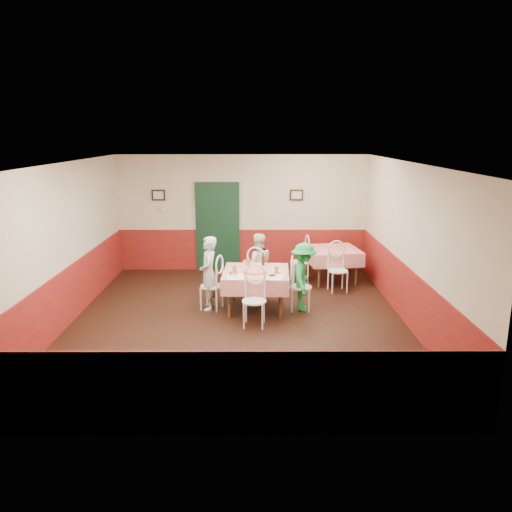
{
  "coord_description": "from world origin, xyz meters",
  "views": [
    {
      "loc": [
        0.29,
        -8.46,
        3.28
      ],
      "look_at": [
        0.32,
        0.6,
        1.05
      ],
      "focal_mm": 35.0,
      "sensor_mm": 36.0,
      "label": 1
    }
  ],
  "objects_px": {
    "chair_second_a": "(299,262)",
    "diner_far": "(258,264)",
    "chair_left": "(211,286)",
    "chair_far": "(258,274)",
    "glass_c": "(248,262)",
    "chair_near": "(254,301)",
    "beer_bottle": "(263,260)",
    "diner_right": "(304,277)",
    "chair_second_b": "(338,271)",
    "diner_left": "(209,273)",
    "second_table": "(332,265)",
    "pizza": "(255,271)",
    "glass_b": "(276,270)",
    "main_table": "(256,290)",
    "chair_right": "(301,287)",
    "glass_a": "(235,270)",
    "wallet": "(272,275)"
  },
  "relations": [
    {
      "from": "chair_near",
      "to": "chair_second_b",
      "type": "bearing_deg",
      "value": 54.0
    },
    {
      "from": "diner_far",
      "to": "main_table",
      "type": "bearing_deg",
      "value": 78.78
    },
    {
      "from": "main_table",
      "to": "chair_second_a",
      "type": "height_order",
      "value": "chair_second_a"
    },
    {
      "from": "chair_left",
      "to": "pizza",
      "type": "bearing_deg",
      "value": 99.31
    },
    {
      "from": "chair_right",
      "to": "glass_b",
      "type": "distance_m",
      "value": 0.64
    },
    {
      "from": "chair_left",
      "to": "chair_far",
      "type": "height_order",
      "value": "same"
    },
    {
      "from": "chair_near",
      "to": "chair_second_b",
      "type": "relative_size",
      "value": 1.0
    },
    {
      "from": "second_table",
      "to": "glass_c",
      "type": "bearing_deg",
      "value": -142.62
    },
    {
      "from": "main_table",
      "to": "chair_right",
      "type": "xyz_separation_m",
      "value": [
        0.85,
        -0.03,
        0.08
      ]
    },
    {
      "from": "chair_second_b",
      "to": "chair_right",
      "type": "bearing_deg",
      "value": -135.6
    },
    {
      "from": "chair_far",
      "to": "wallet",
      "type": "relative_size",
      "value": 8.18
    },
    {
      "from": "chair_second_a",
      "to": "glass_c",
      "type": "height_order",
      "value": "chair_second_a"
    },
    {
      "from": "main_table",
      "to": "glass_a",
      "type": "relative_size",
      "value": 7.79
    },
    {
      "from": "second_table",
      "to": "pizza",
      "type": "xyz_separation_m",
      "value": [
        -1.76,
        -1.94,
        0.4
      ]
    },
    {
      "from": "chair_second_b",
      "to": "diner_left",
      "type": "bearing_deg",
      "value": -165.59
    },
    {
      "from": "glass_a",
      "to": "glass_c",
      "type": "height_order",
      "value": "glass_a"
    },
    {
      "from": "glass_b",
      "to": "diner_left",
      "type": "height_order",
      "value": "diner_left"
    },
    {
      "from": "chair_left",
      "to": "chair_right",
      "type": "relative_size",
      "value": 1.0
    },
    {
      "from": "chair_left",
      "to": "glass_b",
      "type": "distance_m",
      "value": 1.31
    },
    {
      "from": "second_table",
      "to": "glass_b",
      "type": "bearing_deg",
      "value": -123.24
    },
    {
      "from": "second_table",
      "to": "chair_second_a",
      "type": "relative_size",
      "value": 1.24
    },
    {
      "from": "chair_second_b",
      "to": "beer_bottle",
      "type": "distance_m",
      "value": 1.81
    },
    {
      "from": "glass_b",
      "to": "diner_far",
      "type": "distance_m",
      "value": 1.18
    },
    {
      "from": "glass_c",
      "to": "glass_b",
      "type": "bearing_deg",
      "value": -50.17
    },
    {
      "from": "second_table",
      "to": "diner_left",
      "type": "xyz_separation_m",
      "value": [
        -2.64,
        -1.83,
        0.33
      ]
    },
    {
      "from": "beer_bottle",
      "to": "diner_right",
      "type": "xyz_separation_m",
      "value": [
        0.76,
        -0.42,
        -0.23
      ]
    },
    {
      "from": "main_table",
      "to": "diner_far",
      "type": "distance_m",
      "value": 0.94
    },
    {
      "from": "main_table",
      "to": "chair_right",
      "type": "bearing_deg",
      "value": -2.35
    },
    {
      "from": "second_table",
      "to": "chair_far",
      "type": "xyz_separation_m",
      "value": [
        -1.71,
        -1.02,
        0.08
      ]
    },
    {
      "from": "chair_second_a",
      "to": "diner_far",
      "type": "distance_m",
      "value": 1.37
    },
    {
      "from": "chair_second_a",
      "to": "glass_b",
      "type": "height_order",
      "value": "glass_b"
    },
    {
      "from": "chair_second_a",
      "to": "beer_bottle",
      "type": "bearing_deg",
      "value": -37.66
    },
    {
      "from": "beer_bottle",
      "to": "diner_left",
      "type": "distance_m",
      "value": 1.11
    },
    {
      "from": "diner_right",
      "to": "diner_far",
      "type": "bearing_deg",
      "value": 50.88
    },
    {
      "from": "chair_far",
      "to": "glass_c",
      "type": "bearing_deg",
      "value": 78.87
    },
    {
      "from": "main_table",
      "to": "second_table",
      "type": "height_order",
      "value": "same"
    },
    {
      "from": "chair_left",
      "to": "chair_right",
      "type": "height_order",
      "value": "same"
    },
    {
      "from": "wallet",
      "to": "chair_far",
      "type": "bearing_deg",
      "value": 104.38
    },
    {
      "from": "wallet",
      "to": "diner_far",
      "type": "distance_m",
      "value": 1.27
    },
    {
      "from": "glass_b",
      "to": "glass_c",
      "type": "height_order",
      "value": "glass_b"
    },
    {
      "from": "second_table",
      "to": "chair_far",
      "type": "bearing_deg",
      "value": -149.22
    },
    {
      "from": "diner_right",
      "to": "beer_bottle",
      "type": "bearing_deg",
      "value": 69.27
    },
    {
      "from": "chair_near",
      "to": "beer_bottle",
      "type": "bearing_deg",
      "value": 88.0
    },
    {
      "from": "second_table",
      "to": "glass_c",
      "type": "distance_m",
      "value": 2.43
    },
    {
      "from": "pizza",
      "to": "diner_right",
      "type": "bearing_deg",
      "value": 2.31
    },
    {
      "from": "glass_b",
      "to": "diner_right",
      "type": "xyz_separation_m",
      "value": [
        0.53,
        0.18,
        -0.18
      ]
    },
    {
      "from": "beer_bottle",
      "to": "main_table",
      "type": "bearing_deg",
      "value": -110.15
    },
    {
      "from": "pizza",
      "to": "diner_left",
      "type": "bearing_deg",
      "value": 172.79
    },
    {
      "from": "pizza",
      "to": "glass_b",
      "type": "distance_m",
      "value": 0.43
    },
    {
      "from": "chair_left",
      "to": "wallet",
      "type": "xyz_separation_m",
      "value": [
        1.14,
        -0.37,
        0.32
      ]
    }
  ]
}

